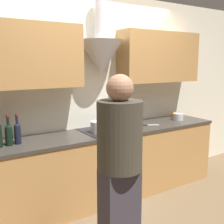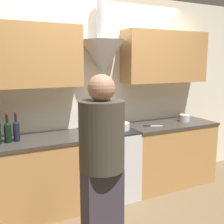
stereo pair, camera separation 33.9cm
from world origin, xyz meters
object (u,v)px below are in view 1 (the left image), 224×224
(stove_range, at_px, (108,164))
(person_foreground_left, at_px, (120,172))
(mixing_bowl, at_px, (118,126))
(stock_pot, at_px, (99,127))
(orange_fruit, at_px, (175,115))
(wine_bottle_7, at_px, (17,132))
(saucepan, at_px, (178,117))
(wine_bottle_6, at_px, (9,134))

(stove_range, relative_size, person_foreground_left, 0.54)
(mixing_bowl, bearing_deg, person_foreground_left, -123.34)
(stove_range, relative_size, mixing_bowl, 3.31)
(stove_range, distance_m, stock_pot, 0.53)
(orange_fruit, distance_m, person_foreground_left, 2.43)
(wine_bottle_7, height_order, saucepan, wine_bottle_7)
(orange_fruit, xyz_separation_m, saucepan, (-0.10, -0.17, 0.01))
(stove_range, distance_m, mixing_bowl, 0.50)
(wine_bottle_7, xyz_separation_m, person_foreground_left, (0.44, -1.25, -0.10))
(saucepan, bearing_deg, stove_range, 179.57)
(saucepan, height_order, person_foreground_left, person_foreground_left)
(wine_bottle_6, xyz_separation_m, person_foreground_left, (0.53, -1.24, -0.10))
(saucepan, bearing_deg, wine_bottle_6, 179.87)
(wine_bottle_7, relative_size, stock_pot, 1.54)
(stove_range, xyz_separation_m, wine_bottle_6, (-1.19, -0.00, 0.56))
(person_foreground_left, bearing_deg, wine_bottle_7, 109.37)
(mixing_bowl, height_order, saucepan, saucepan)
(stove_range, relative_size, orange_fruit, 10.53)
(wine_bottle_7, bearing_deg, mixing_bowl, -1.11)
(orange_fruit, relative_size, person_foreground_left, 0.05)
(wine_bottle_6, height_order, orange_fruit, wine_bottle_6)
(stock_pot, xyz_separation_m, saucepan, (1.37, 0.02, -0.02))
(stove_range, height_order, saucepan, saucepan)
(wine_bottle_6, relative_size, mixing_bowl, 1.19)
(wine_bottle_7, bearing_deg, stock_pot, -2.30)
(stock_pot, bearing_deg, orange_fruit, 7.60)
(stove_range, distance_m, person_foreground_left, 1.48)
(orange_fruit, bearing_deg, saucepan, -120.28)
(wine_bottle_7, bearing_deg, person_foreground_left, -70.63)
(person_foreground_left, bearing_deg, stock_pot, 66.81)
(wine_bottle_7, relative_size, orange_fruit, 3.82)
(mixing_bowl, xyz_separation_m, person_foreground_left, (-0.81, -1.22, -0.02))
(stock_pot, height_order, saucepan, stock_pot)
(mixing_bowl, relative_size, saucepan, 1.83)
(wine_bottle_7, height_order, person_foreground_left, person_foreground_left)
(saucepan, relative_size, person_foreground_left, 0.09)
(wine_bottle_6, height_order, stock_pot, wine_bottle_6)
(orange_fruit, height_order, saucepan, saucepan)
(wine_bottle_7, distance_m, stock_pot, 0.96)
(orange_fruit, bearing_deg, wine_bottle_6, -176.24)
(stove_range, height_order, wine_bottle_7, wine_bottle_7)
(stove_range, height_order, stock_pot, stock_pot)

